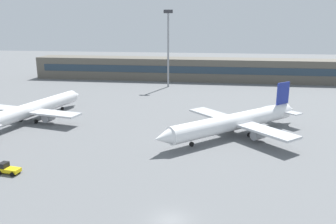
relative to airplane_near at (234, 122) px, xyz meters
name	(u,v)px	position (x,y,z in m)	size (l,w,h in m)	color
ground_plane	(194,125)	(-8.85, 6.25, -3.01)	(400.00, 400.00, 0.00)	slate
terminal_building	(206,69)	(-8.85, 72.05, 1.49)	(142.61, 12.13, 9.00)	#5B564C
airplane_near	(234,122)	(0.00, 0.00, 0.00)	(31.23, 29.90, 9.89)	white
airplane_mid	(33,109)	(-47.78, 4.97, -0.14)	(26.75, 37.84, 9.43)	silver
baggage_tug_yellow	(8,169)	(-36.08, -24.21, -2.22)	(3.77, 2.22, 1.75)	yellow
floodlight_tower_west	(168,44)	(-21.96, 54.90, 12.85)	(3.20, 0.80, 27.63)	gray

